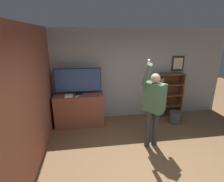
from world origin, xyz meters
TOP-DOWN VIEW (x-y plane):
  - ground_plane at (0.00, 0.00)m, footprint 14.00×14.00m
  - wall_back at (0.01, 2.72)m, footprint 6.30×0.09m
  - wall_side_brick at (-2.18, 1.34)m, footprint 0.06×4.29m
  - tv_ledge at (-1.39, 2.34)m, footprint 1.37×0.57m
  - television at (-1.39, 2.38)m, footprint 1.27×0.22m
  - game_console at (-1.64, 2.16)m, footprint 0.20×0.16m
  - remote_loose at (-1.42, 2.14)m, footprint 0.10×0.14m
  - bookshelf at (1.26, 2.54)m, footprint 0.95×0.28m
  - person at (0.28, 1.02)m, footprint 0.58×0.57m
  - waste_bin at (1.40, 2.00)m, footprint 0.35×0.35m

SIDE VIEW (x-z plane):
  - ground_plane at x=0.00m, z-range 0.00..0.00m
  - waste_bin at x=1.40m, z-range 0.00..0.34m
  - tv_ledge at x=-1.39m, z-range 0.00..0.92m
  - bookshelf at x=1.26m, z-range -0.02..1.37m
  - remote_loose at x=-1.42m, z-range 0.92..0.94m
  - game_console at x=-1.64m, z-range 0.92..0.98m
  - person at x=0.28m, z-range 0.03..2.08m
  - television at x=-1.39m, z-range 0.93..1.66m
  - wall_side_brick at x=-2.18m, z-range 0.00..2.70m
  - wall_back at x=0.01m, z-range 0.00..2.70m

